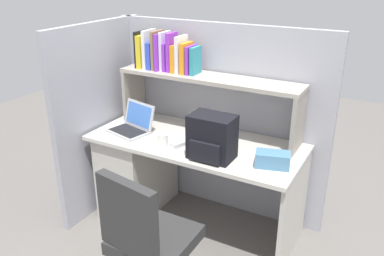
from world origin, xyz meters
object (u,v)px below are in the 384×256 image
laptop (133,125)px  paper_cup (163,140)px  tissue_box (272,160)px  backpack (212,138)px  computer_mouse (178,144)px  office_chair (149,252)px

laptop → paper_cup: 0.37m
laptop → tissue_box: laptop is taller
laptop → backpack: 0.76m
computer_mouse → paper_cup: (-0.10, -0.04, 0.03)m
backpack → office_chair: 0.83m
laptop → office_chair: bearing=-49.2°
tissue_box → paper_cup: bearing=168.9°
paper_cup → office_chair: size_ratio=0.10×
paper_cup → tissue_box: size_ratio=0.41×
office_chair → computer_mouse: bearing=-63.1°
paper_cup → backpack: bearing=-1.1°
tissue_box → office_chair: (-0.47, -0.75, -0.39)m
computer_mouse → tissue_box: bearing=23.0°
laptop → office_chair: (0.68, -0.79, -0.39)m
laptop → paper_cup: (0.35, -0.11, -0.01)m
laptop → office_chair: size_ratio=0.39×
backpack → office_chair: (-0.07, -0.67, -0.48)m
computer_mouse → office_chair: 0.83m
backpack → tissue_box: (0.40, 0.08, -0.10)m
paper_cup → office_chair: (0.33, -0.68, -0.38)m
backpack → paper_cup: backpack is taller
laptop → computer_mouse: bearing=-8.7°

